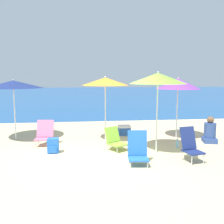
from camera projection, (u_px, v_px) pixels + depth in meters
ground_plane at (97, 155)px, 6.86m from camera, size 60.00×60.00×0.00m
sea_water at (85, 94)px, 31.63m from camera, size 60.00×40.00×0.01m
beach_umbrella_orange at (105, 82)px, 8.03m from camera, size 1.51×1.51×2.14m
beach_umbrella_purple at (178, 84)px, 8.50m from camera, size 1.50×1.50×2.11m
beach_umbrella_navy at (13, 84)px, 8.28m from camera, size 1.96×1.96×2.05m
beach_umbrella_lime at (158, 78)px, 6.79m from camera, size 1.57×1.57×2.27m
beach_chair_pink at (45, 133)px, 7.77m from camera, size 0.57×0.56×0.78m
beach_chair_lime at (115, 140)px, 7.31m from camera, size 0.71×0.75×0.65m
beach_chair_navy at (190, 144)px, 6.33m from camera, size 0.51×0.64×0.85m
beach_chair_blue at (138, 149)px, 6.11m from camera, size 0.53×0.56×0.81m
person_seated_near at (210, 132)px, 8.12m from camera, size 0.52×0.57×0.86m
backpack_blue at (53, 146)px, 7.00m from camera, size 0.31×0.25×0.42m
water_bottle at (177, 144)px, 7.52m from camera, size 0.08×0.08×0.27m
cooler_box at (124, 130)px, 9.17m from camera, size 0.44×0.36×0.36m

